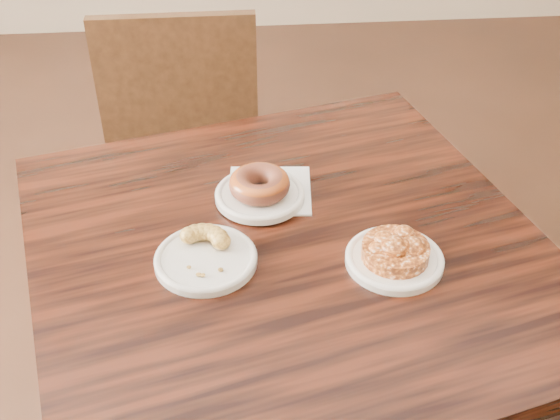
{
  "coord_description": "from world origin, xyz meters",
  "views": [
    {
      "loc": [
        -0.19,
        -1.09,
        1.51
      ],
      "look_at": [
        -0.11,
        -0.17,
        0.8
      ],
      "focal_mm": 45.0,
      "sensor_mm": 36.0,
      "label": 1
    }
  ],
  "objects": [
    {
      "name": "apple_fritter",
      "position": [
        0.07,
        -0.26,
        0.78
      ],
      "size": [
        0.15,
        0.15,
        0.04
      ],
      "primitive_type": null,
      "color": "#3F1706",
      "rests_on": "plate_fritter"
    },
    {
      "name": "glazed_donut",
      "position": [
        -0.14,
        -0.07,
        0.79
      ],
      "size": [
        0.11,
        0.11,
        0.04
      ],
      "primitive_type": "torus",
      "color": "maroon",
      "rests_on": "plate_donut"
    },
    {
      "name": "cafe_table",
      "position": [
        -0.1,
        -0.19,
        0.38
      ],
      "size": [
        1.02,
        1.02,
        0.75
      ],
      "primitive_type": "cube",
      "rotation": [
        0.0,
        0.0,
        0.26
      ],
      "color": "black",
      "rests_on": "floor"
    },
    {
      "name": "floor",
      "position": [
        0.0,
        0.0,
        0.0
      ],
      "size": [
        5.0,
        5.0,
        0.0
      ],
      "primitive_type": "plane",
      "color": "black",
      "rests_on": "ground"
    },
    {
      "name": "cruller_fragment",
      "position": [
        -0.23,
        -0.23,
        0.78
      ],
      "size": [
        0.11,
        0.11,
        0.03
      ],
      "primitive_type": null,
      "color": "brown",
      "rests_on": "plate_cruller"
    },
    {
      "name": "napkin",
      "position": [
        -0.12,
        -0.04,
        0.75
      ],
      "size": [
        0.16,
        0.16,
        0.0
      ],
      "primitive_type": "cube",
      "rotation": [
        0.0,
        0.0,
        -0.08
      ],
      "color": "white",
      "rests_on": "cafe_table"
    },
    {
      "name": "plate_donut",
      "position": [
        -0.14,
        -0.07,
        0.76
      ],
      "size": [
        0.16,
        0.16,
        0.01
      ],
      "primitive_type": "cylinder",
      "color": "white",
      "rests_on": "napkin"
    },
    {
      "name": "plate_fritter",
      "position": [
        0.07,
        -0.26,
        0.76
      ],
      "size": [
        0.16,
        0.16,
        0.01
      ],
      "primitive_type": "cylinder",
      "color": "white",
      "rests_on": "cafe_table"
    },
    {
      "name": "chair_far",
      "position": [
        -0.31,
        0.61,
        0.45
      ],
      "size": [
        0.42,
        0.42,
        0.9
      ],
      "primitive_type": null,
      "rotation": [
        0.0,
        0.0,
        3.15
      ],
      "color": "black",
      "rests_on": "floor"
    },
    {
      "name": "plate_cruller",
      "position": [
        -0.23,
        -0.23,
        0.76
      ],
      "size": [
        0.17,
        0.17,
        0.01
      ],
      "primitive_type": "cylinder",
      "color": "silver",
      "rests_on": "cafe_table"
    }
  ]
}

